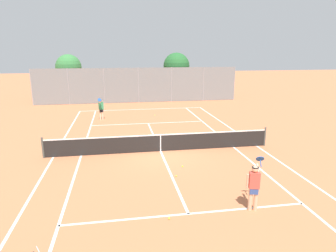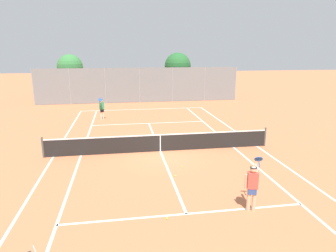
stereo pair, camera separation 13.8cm
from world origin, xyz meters
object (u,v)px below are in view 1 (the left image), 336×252
loose_tennis_ball_2 (182,166)px  loose_tennis_ball_4 (169,218)px  player_near_side (254,185)px  loose_tennis_ball_1 (155,115)px  tennis_net (161,142)px  loose_tennis_ball_3 (176,176)px  tree_behind_right (176,67)px  tree_behind_left (68,68)px  player_far_left (101,108)px

loose_tennis_ball_2 → loose_tennis_ball_4: bearing=-107.8°
player_near_side → loose_tennis_ball_1: bearing=95.0°
tennis_net → loose_tennis_ball_1: size_ratio=181.82×
loose_tennis_ball_2 → loose_tennis_ball_3: bearing=-116.0°
tennis_net → loose_tennis_ball_4: bearing=-95.9°
loose_tennis_ball_2 → loose_tennis_ball_3: 1.14m
loose_tennis_ball_2 → tree_behind_right: bearing=79.8°
tennis_net → loose_tennis_ball_1: tennis_net is taller
loose_tennis_ball_1 → tree_behind_right: size_ratio=0.01×
tennis_net → player_near_side: (2.20, -6.51, 0.42)m
loose_tennis_ball_2 → tree_behind_right: 21.00m
loose_tennis_ball_1 → tree_behind_left: size_ratio=0.01×
player_near_side → tennis_net: bearing=108.7°
player_far_left → loose_tennis_ball_3: 12.15m
loose_tennis_ball_3 → tree_behind_left: bearing=108.2°
loose_tennis_ball_1 → tree_behind_left: tree_behind_left is taller
player_near_side → loose_tennis_ball_1: 15.67m
player_far_left → tree_behind_left: bearing=109.0°
tennis_net → loose_tennis_ball_1: (0.84, 9.07, -0.48)m
player_far_left → loose_tennis_ball_4: player_far_left is taller
tennis_net → loose_tennis_ball_3: size_ratio=181.82×
tennis_net → loose_tennis_ball_3: tennis_net is taller
player_far_left → loose_tennis_ball_1: (4.28, 0.90, -0.89)m
player_near_side → loose_tennis_ball_1: (-1.36, 15.58, -0.89)m
loose_tennis_ball_4 → tree_behind_left: size_ratio=0.01×
loose_tennis_ball_4 → tree_behind_right: tree_behind_right is taller
tree_behind_right → loose_tennis_ball_4: bearing=-101.6°
loose_tennis_ball_4 → loose_tennis_ball_3: bearing=74.9°
loose_tennis_ball_3 → tree_behind_left: 24.16m
tree_behind_right → player_near_side: bearing=-95.0°
loose_tennis_ball_4 → tree_behind_left: tree_behind_left is taller
loose_tennis_ball_2 → tree_behind_left: 23.37m
tree_behind_right → tennis_net: bearing=-103.6°
loose_tennis_ball_3 → loose_tennis_ball_4: size_ratio=1.00×
loose_tennis_ball_1 → tree_behind_left: bearing=128.4°
tree_behind_left → tree_behind_right: tree_behind_right is taller
player_near_side → loose_tennis_ball_2: (-1.52, 4.15, -0.89)m
loose_tennis_ball_4 → tree_behind_left: bearing=104.3°
tree_behind_right → loose_tennis_ball_1: bearing=-111.5°
loose_tennis_ball_2 → loose_tennis_ball_4: 4.47m
player_near_side → loose_tennis_ball_4: player_near_side is taller
loose_tennis_ball_4 → loose_tennis_ball_1: bearing=84.4°
player_far_left → tree_behind_left: size_ratio=0.37×
loose_tennis_ball_2 → loose_tennis_ball_1: bearing=89.2°
loose_tennis_ball_4 → tree_behind_right: 25.39m
loose_tennis_ball_4 → player_near_side: bearing=2.2°
tree_behind_left → tree_behind_right: 11.73m
player_far_left → loose_tennis_ball_1: size_ratio=26.88×
tree_behind_left → tree_behind_right: (11.66, -1.32, 0.08)m
tennis_net → loose_tennis_ball_4: size_ratio=181.82×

